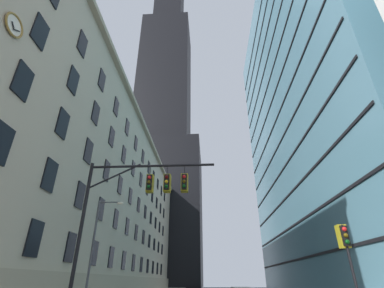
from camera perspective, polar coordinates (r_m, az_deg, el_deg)
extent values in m
cube|color=#B2A88E|center=(46.11, -20.47, -10.40)|extent=(14.52, 74.59, 26.50)
cube|color=#9E937A|center=(48.57, -9.94, 3.65)|extent=(0.70, 74.59, 0.60)
cube|color=#9E937A|center=(42.12, -13.02, -26.78)|extent=(0.50, 74.59, 2.20)
cube|color=black|center=(20.72, -30.07, -16.65)|extent=(0.14, 1.40, 2.20)
cube|color=black|center=(25.06, -24.04, -19.05)|extent=(0.14, 1.40, 2.20)
cube|color=black|center=(29.62, -19.72, -20.61)|extent=(0.14, 1.40, 2.20)
cube|color=black|center=(34.29, -16.52, -21.68)|extent=(0.14, 1.40, 2.20)
cube|color=black|center=(39.05, -14.05, -22.45)|extent=(0.14, 1.40, 2.20)
cube|color=black|center=(43.86, -12.11, -23.03)|extent=(0.14, 1.40, 2.20)
cube|color=black|center=(48.71, -10.54, -23.47)|extent=(0.14, 1.40, 2.20)
cube|color=black|center=(53.59, -9.25, -23.83)|extent=(0.14, 1.40, 2.20)
cube|color=black|center=(58.49, -8.17, -24.11)|extent=(0.14, 1.40, 2.20)
cube|color=black|center=(63.40, -7.25, -24.35)|extent=(0.14, 1.40, 2.20)
cube|color=black|center=(68.33, -6.46, -24.54)|extent=(0.14, 1.40, 2.20)
cube|color=black|center=(17.84, -35.03, 0.19)|extent=(0.14, 1.40, 2.20)
cube|color=black|center=(21.61, -27.55, -5.80)|extent=(0.14, 1.40, 2.20)
cube|color=black|center=(25.81, -22.30, -9.88)|extent=(0.14, 1.40, 2.20)
cube|color=black|center=(30.25, -18.49, -12.75)|extent=(0.14, 1.40, 2.20)
cube|color=black|center=(34.84, -15.60, -14.83)|extent=(0.14, 1.40, 2.20)
cube|color=black|center=(39.53, -13.36, -16.40)|extent=(0.14, 1.40, 2.20)
cube|color=black|center=(44.29, -11.57, -17.62)|extent=(0.14, 1.40, 2.20)
cube|color=black|center=(49.10, -10.12, -18.59)|extent=(0.14, 1.40, 2.20)
cube|color=black|center=(53.94, -8.91, -19.38)|extent=(0.14, 1.40, 2.20)
cube|color=black|center=(58.81, -7.89, -20.03)|extent=(0.14, 1.40, 2.20)
cube|color=black|center=(63.70, -7.02, -20.57)|extent=(0.14, 1.40, 2.20)
cube|color=black|center=(68.60, -6.27, -21.04)|extent=(0.14, 1.40, 2.20)
cube|color=black|center=(19.79, -31.83, 11.10)|extent=(0.14, 1.40, 2.20)
cube|color=black|center=(23.25, -25.39, 3.86)|extent=(0.14, 1.40, 2.20)
cube|color=black|center=(27.19, -20.79, -1.43)|extent=(0.14, 1.40, 2.20)
cube|color=black|center=(31.44, -17.39, -5.33)|extent=(0.14, 1.40, 2.20)
cube|color=black|center=(35.88, -14.78, -8.28)|extent=(0.14, 1.40, 2.20)
cube|color=black|center=(40.45, -12.73, -10.56)|extent=(0.14, 1.40, 2.20)
cube|color=black|center=(45.11, -11.08, -12.36)|extent=(0.14, 1.40, 2.20)
cube|color=black|center=(49.84, -9.72, -13.81)|extent=(0.14, 1.40, 2.20)
cube|color=black|center=(54.62, -8.59, -15.01)|extent=(0.14, 1.40, 2.20)
cube|color=black|center=(59.43, -7.63, -16.01)|extent=(0.14, 1.40, 2.20)
cube|color=black|center=(64.27, -6.80, -16.85)|extent=(0.14, 1.40, 2.20)
cube|color=black|center=(69.14, -6.09, -17.58)|extent=(0.14, 1.40, 2.20)
cube|color=black|center=(22.36, -29.12, 19.77)|extent=(0.14, 1.40, 2.20)
cube|color=black|center=(25.48, -23.53, 12.05)|extent=(0.14, 1.40, 2.20)
cube|color=black|center=(29.12, -19.47, 6.06)|extent=(0.14, 1.40, 2.20)
cube|color=black|center=(33.12, -16.41, 1.43)|extent=(0.14, 1.40, 2.20)
cube|color=black|center=(37.36, -14.04, -2.17)|extent=(0.14, 1.40, 2.20)
cube|color=black|center=(41.77, -12.16, -5.03)|extent=(0.14, 1.40, 2.20)
cube|color=black|center=(46.30, -10.63, -7.33)|extent=(0.14, 1.40, 2.20)
cube|color=black|center=(50.92, -9.36, -9.21)|extent=(0.14, 1.40, 2.20)
cube|color=black|center=(55.60, -8.29, -10.77)|extent=(0.14, 1.40, 2.20)
cube|color=black|center=(60.34, -7.38, -12.09)|extent=(0.14, 1.40, 2.20)
cube|color=black|center=(65.11, -6.60, -13.21)|extent=(0.14, 1.40, 2.20)
cube|color=black|center=(69.92, -5.92, -14.18)|extent=(0.14, 1.40, 2.20)
cube|color=black|center=(28.16, -21.91, 18.79)|extent=(0.14, 1.40, 2.20)
cube|color=black|center=(31.49, -18.29, 12.52)|extent=(0.14, 1.40, 2.20)
cube|color=black|center=(35.22, -15.54, 7.47)|extent=(0.14, 1.40, 2.20)
cube|color=black|center=(39.24, -13.37, 3.41)|extent=(0.14, 1.40, 2.20)
cube|color=black|center=(43.46, -11.63, 0.12)|extent=(0.14, 1.40, 2.20)
cube|color=black|center=(47.83, -10.21, -2.58)|extent=(0.14, 1.40, 2.20)
cube|color=black|center=(52.31, -9.02, -4.82)|extent=(0.14, 1.40, 2.20)
cube|color=black|center=(56.88, -8.02, -6.70)|extent=(0.14, 1.40, 2.20)
cube|color=black|center=(61.52, -7.16, -8.30)|extent=(0.14, 1.40, 2.20)
cube|color=black|center=(66.21, -6.41, -9.68)|extent=(0.14, 1.40, 2.20)
cube|color=black|center=(70.94, -5.76, -10.87)|extent=(0.14, 1.40, 2.20)
torus|color=olive|center=(20.07, -33.06, 20.01)|extent=(0.13, 1.45, 1.45)
cylinder|color=silver|center=(20.09, -33.16, 19.99)|extent=(0.05, 1.25, 1.25)
cube|color=black|center=(19.92, -33.27, 20.04)|extent=(0.03, 0.33, 0.31)
cube|color=black|center=(20.07, -32.74, 19.31)|extent=(0.03, 0.49, 0.36)
cube|color=black|center=(95.83, -7.05, -14.12)|extent=(29.06, 29.06, 44.34)
cube|color=black|center=(119.95, -5.59, 12.14)|extent=(20.34, 20.34, 64.50)
cube|color=teal|center=(49.98, 27.12, 7.39)|extent=(18.88, 46.03, 54.32)
cube|color=black|center=(39.40, 21.00, -21.60)|extent=(0.12, 45.03, 0.24)
cube|color=black|center=(39.85, 20.04, -15.93)|extent=(0.12, 45.03, 0.24)
cube|color=black|center=(40.69, 19.16, -10.42)|extent=(0.12, 45.03, 0.24)
cube|color=black|center=(41.89, 18.35, -5.19)|extent=(0.12, 45.03, 0.24)
cube|color=black|center=(43.43, 17.60, -0.28)|extent=(0.12, 45.03, 0.24)
cube|color=black|center=(45.27, 16.91, 4.25)|extent=(0.12, 45.03, 0.24)
cube|color=black|center=(47.38, 16.27, 8.41)|extent=(0.12, 45.03, 0.24)
cube|color=black|center=(49.72, 15.68, 12.20)|extent=(0.12, 45.03, 0.24)
cube|color=black|center=(52.26, 15.12, 15.62)|extent=(0.12, 45.03, 0.24)
cube|color=black|center=(54.98, 14.61, 18.72)|extent=(0.12, 45.03, 0.24)
cube|color=black|center=(57.85, 14.12, 21.52)|extent=(0.12, 45.03, 0.24)
cube|color=black|center=(60.84, 13.67, 24.05)|extent=(0.12, 45.03, 0.24)
cylinder|color=black|center=(16.67, -22.20, -16.30)|extent=(0.20, 0.20, 7.82)
cylinder|color=black|center=(16.49, -8.29, -4.55)|extent=(7.36, 0.14, 0.14)
cylinder|color=black|center=(16.85, -15.85, -6.48)|extent=(3.03, 0.10, 1.53)
cylinder|color=black|center=(16.40, -8.68, -5.53)|extent=(0.04, 0.04, 0.60)
cube|color=black|center=(16.14, -8.86, -8.01)|extent=(0.30, 0.30, 0.90)
cube|color=olive|center=(16.30, -8.74, -8.20)|extent=(0.40, 0.40, 1.04)
sphere|color=red|center=(16.09, -8.90, -6.88)|extent=(0.20, 0.20, 0.20)
sphere|color=#4B3A08|center=(16.00, -8.97, -7.82)|extent=(0.20, 0.20, 0.20)
sphere|color=#083D10|center=(15.91, -9.05, -8.78)|extent=(0.20, 0.20, 0.20)
cylinder|color=black|center=(16.22, -5.16, -5.49)|extent=(0.04, 0.04, 0.60)
cube|color=black|center=(15.96, -5.27, -8.00)|extent=(0.30, 0.30, 0.90)
cube|color=olive|center=(16.12, -5.18, -8.20)|extent=(0.40, 0.40, 1.04)
sphere|color=#450808|center=(15.91, -5.31, -6.86)|extent=(0.20, 0.20, 0.20)
sphere|color=yellow|center=(15.81, -5.35, -7.81)|extent=(0.20, 0.20, 0.20)
sphere|color=#083D10|center=(15.73, -5.40, -8.78)|extent=(0.20, 0.20, 0.20)
cylinder|color=black|center=(16.10, -1.58, -5.43)|extent=(0.04, 0.04, 0.60)
cube|color=black|center=(15.85, -1.61, -7.96)|extent=(0.30, 0.30, 0.90)
cube|color=olive|center=(16.01, -1.56, -8.16)|extent=(0.40, 0.40, 1.04)
sphere|color=red|center=(15.79, -1.65, -6.81)|extent=(0.20, 0.20, 0.20)
sphere|color=#4B3A08|center=(15.70, -1.66, -7.77)|extent=(0.20, 0.20, 0.20)
sphere|color=#083D10|center=(15.61, -1.68, -8.75)|extent=(0.20, 0.20, 0.20)
cylinder|color=black|center=(15.01, 30.44, -21.59)|extent=(0.12, 0.12, 3.81)
cube|color=black|center=(15.12, 29.18, -16.39)|extent=(0.30, 0.30, 0.90)
cube|color=olive|center=(15.27, 28.92, -16.52)|extent=(0.40, 0.40, 1.04)
sphere|color=red|center=(15.01, 29.18, -15.24)|extent=(0.20, 0.20, 0.20)
sphere|color=#4B3A08|center=(14.98, 29.42, -16.27)|extent=(0.20, 0.20, 0.20)
sphere|color=#083D10|center=(14.94, 29.67, -17.31)|extent=(0.20, 0.20, 0.20)
cylinder|color=#47474C|center=(24.56, -20.06, -19.68)|extent=(0.18, 0.18, 7.62)
cylinder|color=#47474C|center=(24.86, -16.77, -11.56)|extent=(1.81, 0.10, 0.10)
ellipsoid|color=#EFE5C6|center=(24.54, -14.77, -11.86)|extent=(0.56, 0.32, 0.24)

